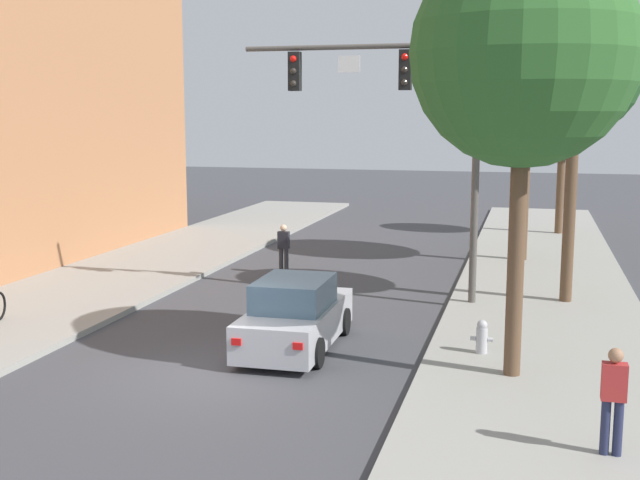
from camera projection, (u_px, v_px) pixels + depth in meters
ground_plane at (214, 373)px, 16.17m from camera, size 120.00×120.00×0.00m
sidewalk_right at (549, 399)px, 14.52m from camera, size 5.00×60.00×0.15m
traffic_signal_mast at (408, 108)px, 21.33m from camera, size 6.46×0.38×7.50m
car_lead_silver at (295, 317)px, 17.82m from camera, size 1.88×4.26×1.60m
pedestrian_crossing_road at (284, 247)px, 26.05m from camera, size 0.36×0.22×1.64m
pedestrian_sidewalk_right_walker at (613, 396)px, 11.81m from camera, size 0.36×0.22×1.64m
fire_hydrant at (482, 337)px, 17.00m from camera, size 0.48×0.24×0.72m
street_tree_nearest at (524, 55)px, 14.71m from camera, size 4.22×4.22×8.23m
street_tree_second at (576, 72)px, 20.87m from camera, size 3.42×3.42×7.85m
street_tree_third at (528, 97)px, 27.18m from camera, size 4.10×4.10×7.67m
street_tree_farthest at (563, 123)px, 33.57m from camera, size 2.84×2.84×6.13m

